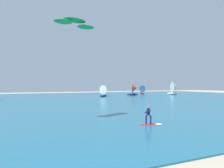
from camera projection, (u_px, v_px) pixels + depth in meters
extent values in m
cube|color=#1E607F|center=(40.00, 101.00, 51.54)|extent=(160.00, 90.00, 0.10)
cube|color=red|center=(148.00, 124.00, 20.95)|extent=(1.46, 0.98, 0.05)
cylinder|color=#19194C|center=(151.00, 120.00, 20.84)|extent=(0.14, 0.14, 0.80)
cylinder|color=#19194C|center=(146.00, 119.00, 21.07)|extent=(0.14, 0.14, 0.80)
cube|color=#19194C|center=(148.00, 112.00, 20.96)|extent=(0.35, 0.42, 0.60)
sphere|color=#9E7051|center=(148.00, 107.00, 20.96)|extent=(0.22, 0.22, 0.22)
cylinder|color=#19194C|center=(148.00, 112.00, 20.73)|extent=(0.49, 0.29, 0.39)
cylinder|color=#19194C|center=(147.00, 111.00, 21.17)|extent=(0.49, 0.29, 0.39)
ellipsoid|color=white|center=(159.00, 124.00, 20.99)|extent=(0.83, 0.88, 0.08)
ellipsoid|color=#198C3F|center=(75.00, 20.00, 24.15)|extent=(3.06, 2.47, 0.31)
ellipsoid|color=#198C3F|center=(63.00, 22.00, 23.02)|extent=(2.40, 2.20, 0.31)
ellipsoid|color=#198C3F|center=(86.00, 27.00, 25.27)|extent=(2.40, 2.20, 0.31)
ellipsoid|color=navy|center=(132.00, 94.00, 77.17)|extent=(4.08, 2.95, 0.73)
cylinder|color=silver|center=(132.00, 87.00, 77.18)|extent=(0.12, 0.12, 3.90)
cone|color=#D84C3F|center=(134.00, 88.00, 77.17)|extent=(2.99, 3.69, 3.27)
ellipsoid|color=maroon|center=(142.00, 93.00, 87.72)|extent=(1.26, 3.19, 0.59)
cylinder|color=silver|center=(142.00, 88.00, 87.59)|extent=(0.10, 0.10, 3.13)
cone|color=#3F72CC|center=(141.00, 89.00, 88.22)|extent=(2.71, 1.53, 2.63)
ellipsoid|color=navy|center=(103.00, 96.00, 68.47)|extent=(3.41, 2.43, 0.61)
cylinder|color=silver|center=(103.00, 89.00, 68.35)|extent=(0.10, 0.10, 3.25)
cone|color=white|center=(105.00, 90.00, 68.92)|extent=(2.48, 3.07, 2.73)
ellipsoid|color=silver|center=(173.00, 94.00, 82.07)|extent=(4.46, 2.70, 0.79)
cylinder|color=silver|center=(172.00, 86.00, 82.05)|extent=(0.13, 0.13, 4.22)
cone|color=silver|center=(175.00, 87.00, 82.18)|extent=(2.87, 3.95, 3.55)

